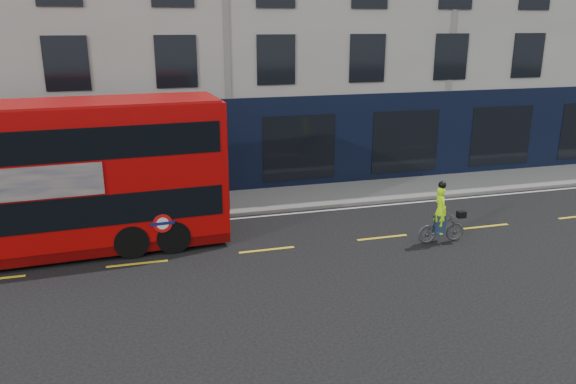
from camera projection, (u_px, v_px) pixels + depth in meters
name	position (u px, v px, depth m)	size (l,w,h in m)	color
ground	(279.00, 269.00, 16.47)	(120.00, 120.00, 0.00)	black
pavement	(238.00, 202.00, 22.45)	(60.00, 3.00, 0.12)	gray
kerb	(245.00, 214.00, 21.07)	(60.00, 0.12, 0.13)	slate
building_terrace	(208.00, 11.00, 26.25)	(50.00, 10.07, 15.00)	#A9A79F
road_edge_line	(247.00, 218.00, 20.81)	(58.00, 0.10, 0.01)	silver
lane_dashes	(267.00, 250.00, 17.86)	(58.00, 0.12, 0.01)	yellow
bus	(31.00, 180.00, 16.85)	(11.80, 3.27, 4.71)	#AA0606
cyclist	(441.00, 222.00, 18.30)	(1.65, 0.58, 2.09)	#484A4D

